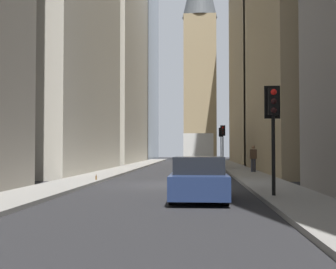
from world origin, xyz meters
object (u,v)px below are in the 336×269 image
Objects in this scene: sedan_navy at (199,179)px; traffic_light_far_junction at (221,137)px; traffic_light_foreground at (273,114)px; discarded_bottle at (96,178)px; traffic_light_midblock at (223,135)px; delivery_truck at (198,151)px; pedestrian at (253,157)px.

traffic_light_far_junction is at bearing -4.11° from sedan_navy.
discarded_bottle is (6.58, 7.50, -2.56)m from traffic_light_foreground.
traffic_light_foreground is at bearing 179.79° from traffic_light_midblock.
traffic_light_foreground is 30.53m from traffic_light_midblock.
traffic_light_midblock reaches higher than delivery_truck.
traffic_light_midblock is (9.63, -2.56, 1.62)m from delivery_truck.
traffic_light_midblock is 0.97× the size of traffic_light_far_junction.
traffic_light_midblock is at bearing -4.76° from sedan_navy.
traffic_light_midblock is 25.29m from discarded_bottle.
pedestrian is (14.70, -1.21, -1.70)m from traffic_light_foreground.
traffic_light_midblock is 14.83× the size of discarded_bottle.
pedestrian reaches higher than discarded_bottle.
traffic_light_foreground is at bearing 175.28° from pedestrian.
pedestrian is 6.52× the size of discarded_bottle.
sedan_navy is 30.96m from traffic_light_midblock.
discarded_bottle is (-8.11, 8.72, -0.85)m from pedestrian.
pedestrian is at bearing -13.79° from sedan_navy.
pedestrian is (-15.83, -1.10, -1.98)m from traffic_light_midblock.
sedan_navy is at bearing 175.89° from traffic_light_far_junction.
sedan_navy is 1.04× the size of traffic_light_far_junction.
sedan_navy is 3.26m from traffic_light_foreground.
delivery_truck is at bearing 170.98° from traffic_light_far_junction.
traffic_light_far_junction is (38.40, -0.33, 0.38)m from traffic_light_foreground.
sedan_navy is 1.18× the size of traffic_light_foreground.
traffic_light_foreground is 13.46× the size of discarded_bottle.
pedestrian is at bearing -4.72° from traffic_light_foreground.
traffic_light_foreground is at bearing -173.31° from delivery_truck.
traffic_light_midblock reaches higher than pedestrian.
traffic_light_midblock is at bearing 3.98° from pedestrian.
sedan_navy is at bearing 180.00° from delivery_truck.
traffic_light_foreground is 10.30m from discarded_bottle.
traffic_light_foreground is at bearing 179.51° from traffic_light_far_junction.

